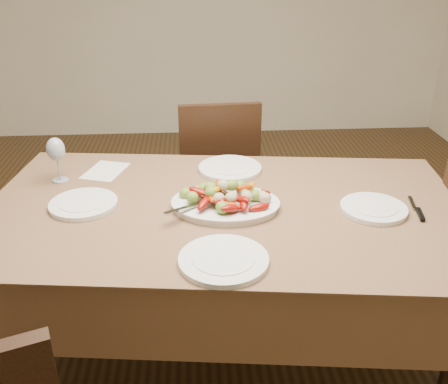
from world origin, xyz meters
The scene contains 13 objects.
floor centered at (0.00, 0.00, 0.00)m, with size 6.00×6.00×0.00m, color #3A2611.
dining_table centered at (0.20, -0.05, 0.38)m, with size 1.84×1.04×0.76m, color brown.
chair_far centered at (0.22, 0.87, 0.47)m, with size 0.42×0.42×0.95m, color black, non-canonical shape.
serving_platter centered at (0.21, -0.06, 0.77)m, with size 0.40×0.30×0.02m, color white.
roasted_vegetables centered at (0.21, -0.06, 0.83)m, with size 0.33×0.22×0.09m, color maroon, non-canonical shape.
serving_spoon centered at (0.14, -0.09, 0.81)m, with size 0.28×0.06×0.03m, color #9EA0A8, non-canonical shape.
plate_left centered at (-0.33, -0.01, 0.77)m, with size 0.26×0.26×0.02m, color white.
plate_right centered at (0.76, -0.12, 0.77)m, with size 0.25×0.25×0.02m, color white.
plate_far centered at (0.25, 0.29, 0.77)m, with size 0.28×0.28×0.02m, color white.
plate_near centered at (0.18, -0.43, 0.77)m, with size 0.29×0.29×0.02m, color white.
wine_glass centered at (-0.48, 0.23, 0.86)m, with size 0.08×0.08×0.20m, color #8C99A5, non-canonical shape.
menu_card centered at (-0.30, 0.32, 0.76)m, with size 0.15×0.21×0.00m, color silver.
table_knife centered at (0.92, -0.13, 0.76)m, with size 0.02×0.20×0.01m, color #9EA0A8, non-canonical shape.
Camera 1 is at (0.09, -1.74, 1.65)m, focal length 40.00 mm.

